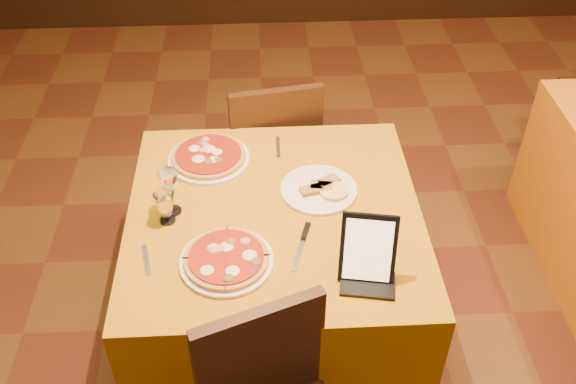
{
  "coord_description": "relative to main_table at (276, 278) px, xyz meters",
  "views": [
    {
      "loc": [
        -0.4,
        -1.4,
        2.37
      ],
      "look_at": [
        -0.3,
        0.35,
        0.86
      ],
      "focal_mm": 40.0,
      "sensor_mm": 36.0,
      "label": 1
    }
  ],
  "objects": [
    {
      "name": "fork_far",
      "position": [
        0.03,
        0.4,
        0.38
      ],
      "size": [
        0.02,
        0.15,
        0.01
      ],
      "primitive_type": "cube",
      "rotation": [
        0.0,
        0.0,
        1.56
      ],
      "color": "silver",
      "rests_on": "main_table"
    },
    {
      "name": "knife",
      "position": [
        0.08,
        -0.2,
        0.38
      ],
      "size": [
        0.08,
        0.22,
        0.01
      ],
      "primitive_type": "cube",
      "rotation": [
        0.0,
        0.0,
        1.28
      ],
      "color": "#B9BAC1",
      "rests_on": "main_table"
    },
    {
      "name": "water_glass",
      "position": [
        -0.39,
        -0.03,
        0.44
      ],
      "size": [
        0.09,
        0.09,
        0.13
      ],
      "primitive_type": null,
      "rotation": [
        0.0,
        0.0,
        -0.2
      ],
      "color": "white",
      "rests_on": "main_table"
    },
    {
      "name": "cutlet_dish",
      "position": [
        0.18,
        0.11,
        0.39
      ],
      "size": [
        0.3,
        0.3,
        0.03
      ],
      "rotation": [
        0.0,
        0.0,
        0.01
      ],
      "color": "white",
      "rests_on": "main_table"
    },
    {
      "name": "pizza_near",
      "position": [
        -0.17,
        -0.25,
        0.39
      ],
      "size": [
        0.32,
        0.32,
        0.03
      ],
      "rotation": [
        0.0,
        0.0,
        0.16
      ],
      "color": "white",
      "rests_on": "main_table"
    },
    {
      "name": "fork_near",
      "position": [
        -0.45,
        -0.23,
        0.38
      ],
      "size": [
        0.05,
        0.15,
        0.01
      ],
      "primitive_type": "cube",
      "rotation": [
        0.0,
        0.0,
        1.81
      ],
      "color": "silver",
      "rests_on": "main_table"
    },
    {
      "name": "tablet",
      "position": [
        0.29,
        -0.33,
        0.49
      ],
      "size": [
        0.2,
        0.13,
        0.23
      ],
      "primitive_type": "cube",
      "rotation": [
        -0.35,
        0.0,
        -0.18
      ],
      "color": "black",
      "rests_on": "main_table"
    },
    {
      "name": "main_table",
      "position": [
        0.0,
        0.0,
        0.0
      ],
      "size": [
        1.1,
        1.1,
        0.75
      ],
      "primitive_type": "cube",
      "color": "#B47D0B",
      "rests_on": "floor"
    },
    {
      "name": "chair_main_far",
      "position": [
        0.0,
        0.78,
        0.08
      ],
      "size": [
        0.42,
        0.42,
        0.91
      ],
      "primitive_type": null,
      "rotation": [
        0.0,
        0.0,
        3.31
      ],
      "color": "#311E0F",
      "rests_on": "floor"
    },
    {
      "name": "wine_glass",
      "position": [
        -0.38,
        0.02,
        0.47
      ],
      "size": [
        0.07,
        0.07,
        0.19
      ],
      "primitive_type": null,
      "rotation": [
        0.0,
        0.0,
        0.05
      ],
      "color": "#F9ED8D",
      "rests_on": "main_table"
    },
    {
      "name": "pizza_far",
      "position": [
        -0.26,
        0.33,
        0.39
      ],
      "size": [
        0.34,
        0.34,
        0.03
      ],
      "rotation": [
        0.0,
        0.0,
        0.03
      ],
      "color": "white",
      "rests_on": "main_table"
    }
  ]
}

